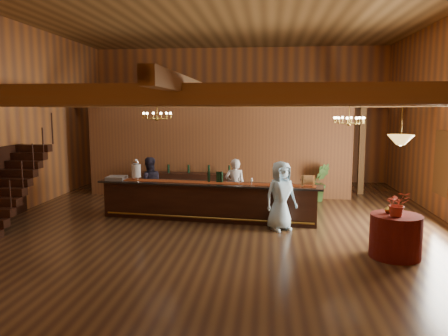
# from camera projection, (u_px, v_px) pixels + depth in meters

# --- Properties ---
(floor) EXTENTS (14.00, 14.00, 0.00)m
(floor) POSITION_uv_depth(u_px,v_px,m) (221.00, 223.00, 11.62)
(floor) COLOR brown
(floor) RESTS_ON ground
(ceiling) EXTENTS (14.00, 14.00, 0.00)m
(ceiling) POSITION_uv_depth(u_px,v_px,m) (221.00, 8.00, 10.88)
(ceiling) COLOR olive
(ceiling) RESTS_ON wall_back
(wall_back) EXTENTS (12.00, 0.10, 5.50)m
(wall_back) POSITION_uv_depth(u_px,v_px,m) (239.00, 115.00, 18.15)
(wall_back) COLOR #BB6C30
(wall_back) RESTS_ON floor
(wall_front) EXTENTS (12.00, 0.10, 5.50)m
(wall_front) POSITION_uv_depth(u_px,v_px,m) (146.00, 134.00, 4.35)
(wall_front) COLOR #BB6C30
(wall_front) RESTS_ON floor
(wall_left) EXTENTS (0.10, 14.00, 5.50)m
(wall_left) POSITION_uv_depth(u_px,v_px,m) (2.00, 118.00, 11.85)
(wall_left) COLOR #BB6C30
(wall_left) RESTS_ON floor
(beam_grid) EXTENTS (11.90, 13.90, 0.39)m
(beam_grid) POSITION_uv_depth(u_px,v_px,m) (223.00, 100.00, 11.68)
(beam_grid) COLOR brown
(beam_grid) RESTS_ON wall_left
(support_posts) EXTENTS (9.20, 10.20, 3.20)m
(support_posts) POSITION_uv_depth(u_px,v_px,m) (219.00, 166.00, 10.91)
(support_posts) COLOR brown
(support_posts) RESTS_ON floor
(partition_wall) EXTENTS (9.00, 0.18, 3.10)m
(partition_wall) POSITION_uv_depth(u_px,v_px,m) (218.00, 152.00, 14.91)
(partition_wall) COLOR brown
(partition_wall) RESTS_ON floor
(window_right_back) EXTENTS (0.12, 1.05, 1.75)m
(window_right_back) POSITION_uv_depth(u_px,v_px,m) (444.00, 163.00, 11.80)
(window_right_back) COLOR white
(window_right_back) RESTS_ON wall_right
(staircase) EXTENTS (1.00, 2.80, 2.00)m
(staircase) POSITION_uv_depth(u_px,v_px,m) (9.00, 187.00, 11.30)
(staircase) COLOR black
(staircase) RESTS_ON floor
(backroom_boxes) EXTENTS (4.10, 0.60, 1.10)m
(backroom_boxes) POSITION_uv_depth(u_px,v_px,m) (229.00, 173.00, 17.00)
(backroom_boxes) COLOR black
(backroom_boxes) RESTS_ON floor
(tasting_bar) EXTENTS (6.18, 1.47, 1.03)m
(tasting_bar) POSITION_uv_depth(u_px,v_px,m) (208.00, 201.00, 11.88)
(tasting_bar) COLOR black
(tasting_bar) RESTS_ON floor
(beverage_dispenser) EXTENTS (0.26, 0.26, 0.60)m
(beverage_dispenser) POSITION_uv_depth(u_px,v_px,m) (136.00, 170.00, 12.27)
(beverage_dispenser) COLOR silver
(beverage_dispenser) RESTS_ON tasting_bar
(glass_rack_tray) EXTENTS (0.50, 0.50, 0.10)m
(glass_rack_tray) POSITION_uv_depth(u_px,v_px,m) (117.00, 178.00, 12.33)
(glass_rack_tray) COLOR gray
(glass_rack_tray) RESTS_ON tasting_bar
(raffle_drum) EXTENTS (0.34, 0.24, 0.30)m
(raffle_drum) POSITION_uv_depth(u_px,v_px,m) (308.00, 180.00, 11.17)
(raffle_drum) COLOR #A57038
(raffle_drum) RESTS_ON tasting_bar
(bar_bottle_0) EXTENTS (0.07, 0.07, 0.30)m
(bar_bottle_0) POSITION_uv_depth(u_px,v_px,m) (209.00, 177.00, 11.91)
(bar_bottle_0) COLOR black
(bar_bottle_0) RESTS_ON tasting_bar
(bar_bottle_1) EXTENTS (0.07, 0.07, 0.30)m
(bar_bottle_1) POSITION_uv_depth(u_px,v_px,m) (218.00, 177.00, 11.86)
(bar_bottle_1) COLOR black
(bar_bottle_1) RESTS_ON tasting_bar
(bar_bottle_2) EXTENTS (0.07, 0.07, 0.30)m
(bar_bottle_2) POSITION_uv_depth(u_px,v_px,m) (219.00, 177.00, 11.85)
(bar_bottle_2) COLOR black
(bar_bottle_2) RESTS_ON tasting_bar
(bar_bottle_3) EXTENTS (0.07, 0.07, 0.30)m
(bar_bottle_3) POSITION_uv_depth(u_px,v_px,m) (222.00, 177.00, 11.83)
(bar_bottle_3) COLOR black
(bar_bottle_3) RESTS_ON tasting_bar
(backbar_shelf) EXTENTS (3.17, 0.74, 0.88)m
(backbar_shelf) POSITION_uv_depth(u_px,v_px,m) (189.00, 186.00, 14.65)
(backbar_shelf) COLOR black
(backbar_shelf) RESTS_ON floor
(round_table) EXTENTS (1.02, 1.02, 0.88)m
(round_table) POSITION_uv_depth(u_px,v_px,m) (396.00, 236.00, 8.87)
(round_table) COLOR #561615
(round_table) RESTS_ON floor
(chandelier_left) EXTENTS (0.80, 0.80, 0.52)m
(chandelier_left) POSITION_uv_depth(u_px,v_px,m) (157.00, 115.00, 12.05)
(chandelier_left) COLOR #A78430
(chandelier_left) RESTS_ON beam_grid
(chandelier_right) EXTENTS (0.80, 0.80, 0.64)m
(chandelier_right) POSITION_uv_depth(u_px,v_px,m) (349.00, 120.00, 11.63)
(chandelier_right) COLOR #A78430
(chandelier_right) RESTS_ON beam_grid
(pendant_lamp) EXTENTS (0.52, 0.52, 0.90)m
(pendant_lamp) POSITION_uv_depth(u_px,v_px,m) (401.00, 140.00, 8.61)
(pendant_lamp) COLOR #A78430
(pendant_lamp) RESTS_ON beam_grid
(bartender) EXTENTS (0.60, 0.41, 1.60)m
(bartender) POSITION_uv_depth(u_px,v_px,m) (235.00, 186.00, 12.58)
(bartender) COLOR silver
(bartender) RESTS_ON floor
(staff_second) EXTENTS (0.96, 0.86, 1.62)m
(staff_second) POSITION_uv_depth(u_px,v_px,m) (149.00, 185.00, 12.79)
(staff_second) COLOR #201E2E
(staff_second) RESTS_ON floor
(guest) EXTENTS (1.01, 0.90, 1.73)m
(guest) POSITION_uv_depth(u_px,v_px,m) (281.00, 196.00, 10.84)
(guest) COLOR #AAD7F2
(guest) RESTS_ON floor
(floor_plant) EXTENTS (0.79, 0.68, 1.26)m
(floor_plant) POSITION_uv_depth(u_px,v_px,m) (319.00, 182.00, 14.28)
(floor_plant) COLOR #305420
(floor_plant) RESTS_ON floor
(table_flowers) EXTENTS (0.48, 0.42, 0.51)m
(table_flowers) POSITION_uv_depth(u_px,v_px,m) (397.00, 204.00, 8.66)
(table_flowers) COLOR #BC402E
(table_flowers) RESTS_ON round_table
(table_vase) EXTENTS (0.18, 0.18, 0.28)m
(table_vase) POSITION_uv_depth(u_px,v_px,m) (389.00, 206.00, 8.93)
(table_vase) COLOR #A78430
(table_vase) RESTS_ON round_table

